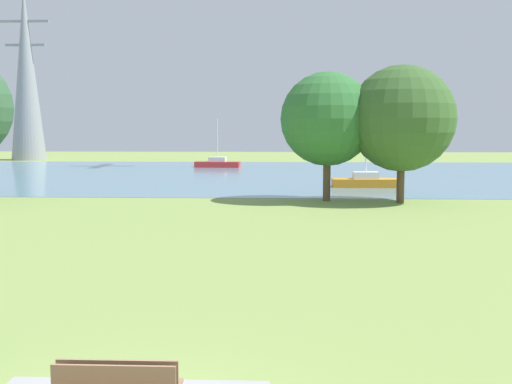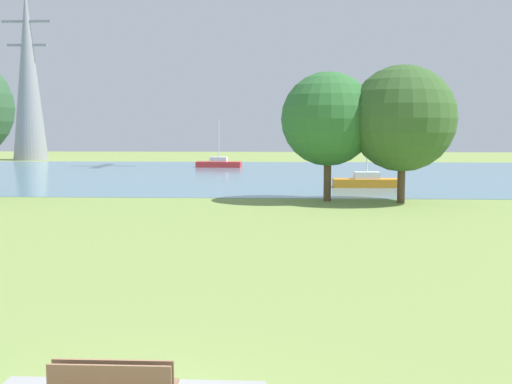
{
  "view_description": "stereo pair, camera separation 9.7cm",
  "coord_description": "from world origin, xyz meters",
  "px_view_note": "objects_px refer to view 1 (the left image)",
  "views": [
    {
      "loc": [
        2.42,
        -8.81,
        4.37
      ],
      "look_at": [
        1.22,
        18.51,
        1.57
      ],
      "focal_mm": 44.93,
      "sensor_mm": 36.0,
      "label": 1
    },
    {
      "loc": [
        2.52,
        -8.81,
        4.37
      ],
      "look_at": [
        1.22,
        18.51,
        1.57
      ],
      "focal_mm": 44.93,
      "sensor_mm": 36.0,
      "label": 2
    }
  ],
  "objects_px": {
    "tree_west_near": "(402,119)",
    "sailboat_orange": "(366,181)",
    "electricity_pylon": "(26,74)",
    "sailboat_red": "(217,163)",
    "tree_mid_shore": "(327,119)"
  },
  "relations": [
    {
      "from": "sailboat_red",
      "to": "tree_west_near",
      "type": "xyz_separation_m",
      "value": [
        13.86,
        -31.37,
        4.39
      ]
    },
    {
      "from": "tree_mid_shore",
      "to": "sailboat_red",
      "type": "bearing_deg",
      "value": 107.45
    },
    {
      "from": "sailboat_orange",
      "to": "sailboat_red",
      "type": "bearing_deg",
      "value": 120.61
    },
    {
      "from": "tree_mid_shore",
      "to": "electricity_pylon",
      "type": "height_order",
      "value": "electricity_pylon"
    },
    {
      "from": "sailboat_orange",
      "to": "tree_mid_shore",
      "type": "xyz_separation_m",
      "value": [
        -3.38,
        -8.69,
        4.35
      ]
    },
    {
      "from": "tree_west_near",
      "to": "electricity_pylon",
      "type": "distance_m",
      "value": 61.26
    },
    {
      "from": "sailboat_orange",
      "to": "sailboat_red",
      "type": "xyz_separation_m",
      "value": [
        -13.04,
        22.05,
        -0.0
      ]
    },
    {
      "from": "tree_west_near",
      "to": "sailboat_red",
      "type": "bearing_deg",
      "value": 113.83
    },
    {
      "from": "tree_mid_shore",
      "to": "tree_west_near",
      "type": "xyz_separation_m",
      "value": [
        4.19,
        -0.64,
        0.03
      ]
    },
    {
      "from": "tree_mid_shore",
      "to": "electricity_pylon",
      "type": "xyz_separation_m",
      "value": [
        -36.03,
        45.12,
        6.38
      ]
    },
    {
      "from": "sailboat_orange",
      "to": "electricity_pylon",
      "type": "height_order",
      "value": "electricity_pylon"
    },
    {
      "from": "tree_mid_shore",
      "to": "tree_west_near",
      "type": "height_order",
      "value": "tree_west_near"
    },
    {
      "from": "tree_west_near",
      "to": "electricity_pylon",
      "type": "bearing_deg",
      "value": 131.31
    },
    {
      "from": "sailboat_red",
      "to": "sailboat_orange",
      "type": "bearing_deg",
      "value": -59.39
    },
    {
      "from": "tree_west_near",
      "to": "sailboat_orange",
      "type": "bearing_deg",
      "value": 94.97
    }
  ]
}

